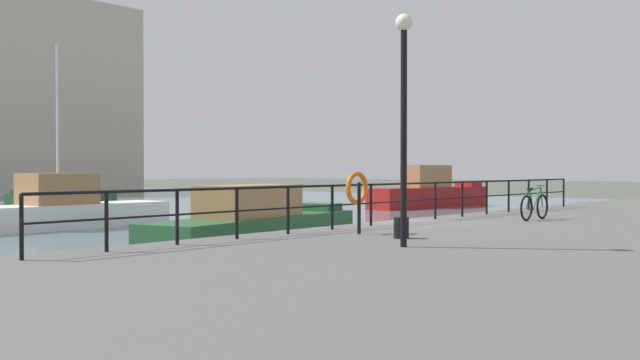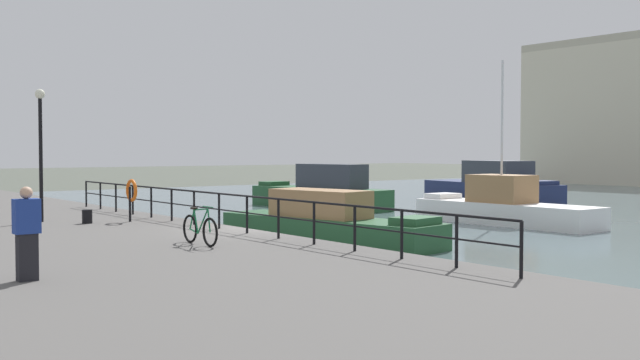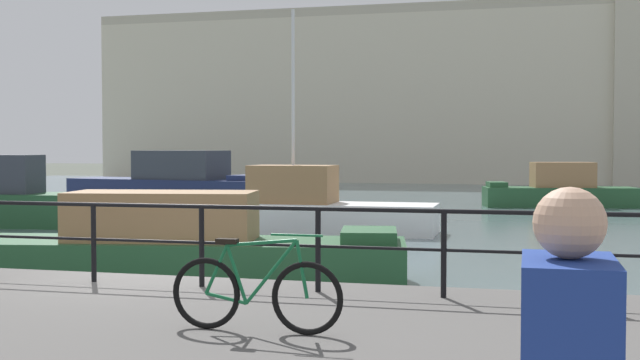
% 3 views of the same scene
% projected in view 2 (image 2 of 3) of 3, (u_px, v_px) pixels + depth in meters
% --- Properties ---
extents(ground_plane, '(240.00, 240.00, 0.00)m').
position_uv_depth(ground_plane, '(247.00, 256.00, 22.76)').
color(ground_plane, '#4C5147').
extents(quay_promenade, '(56.00, 13.00, 0.85)m').
position_uv_depth(quay_promenade, '(24.00, 261.00, 18.81)').
color(quay_promenade, '#565451').
rests_on(quay_promenade, ground_plane).
extents(moored_blue_motorboat, '(9.14, 3.33, 2.44)m').
position_uv_depth(moored_blue_motorboat, '(322.00, 192.00, 41.55)').
color(moored_blue_motorboat, '#23512D').
rests_on(moored_blue_motorboat, water_basin).
extents(moored_white_yacht, '(8.64, 2.22, 7.04)m').
position_uv_depth(moored_white_yacht, '(503.00, 207.00, 32.58)').
color(moored_white_yacht, white).
rests_on(moored_white_yacht, water_basin).
extents(moored_green_narrowboat, '(8.96, 3.55, 1.81)m').
position_uv_depth(moored_green_narrowboat, '(327.00, 223.00, 26.15)').
color(moored_green_narrowboat, '#23512D').
rests_on(moored_green_narrowboat, water_basin).
extents(moored_cabin_cruiser, '(10.15, 4.16, 2.57)m').
position_uv_depth(moored_cabin_cruiser, '(492.00, 187.00, 45.33)').
color(moored_cabin_cruiser, navy).
rests_on(moored_cabin_cruiser, water_basin).
extents(quay_railing, '(22.12, 0.07, 1.08)m').
position_uv_depth(quay_railing, '(219.00, 204.00, 22.53)').
color(quay_railing, black).
rests_on(quay_railing, quay_promenade).
extents(parked_bicycle, '(1.77, 0.09, 0.98)m').
position_uv_depth(parked_bicycle, '(200.00, 229.00, 18.66)').
color(parked_bicycle, black).
rests_on(parked_bicycle, quay_promenade).
extents(mooring_bollard, '(0.32, 0.32, 0.44)m').
position_uv_depth(mooring_bollard, '(87.00, 217.00, 24.20)').
color(mooring_bollard, black).
rests_on(mooring_bollard, quay_promenade).
extents(life_ring_stand, '(0.75, 0.15, 1.40)m').
position_uv_depth(life_ring_stand, '(131.00, 192.00, 24.76)').
color(life_ring_stand, black).
rests_on(life_ring_stand, quay_promenade).
extents(quay_lamp_post, '(0.32, 0.32, 4.33)m').
position_uv_depth(quay_lamp_post, '(41.00, 136.00, 24.63)').
color(quay_lamp_post, black).
rests_on(quay_lamp_post, quay_promenade).
extents(standing_person, '(0.28, 0.44, 1.69)m').
position_uv_depth(standing_person, '(27.00, 233.00, 13.52)').
color(standing_person, black).
rests_on(standing_person, quay_promenade).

